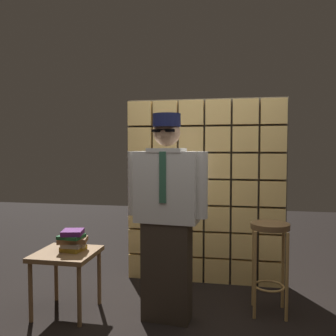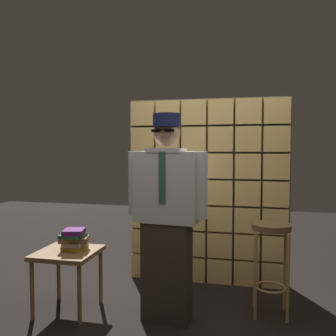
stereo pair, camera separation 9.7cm
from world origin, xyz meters
TOP-DOWN VIEW (x-y plane):
  - glass_block_wall at (0.00, 1.20)m, footprint 1.74×0.10m
  - standing_person at (-0.24, 0.25)m, footprint 0.71×0.32m
  - bar_stool at (0.64, 0.54)m, footprint 0.34×0.34m
  - side_table at (-1.14, 0.21)m, footprint 0.52×0.52m
  - book_stack at (-1.09, 0.24)m, footprint 0.28×0.23m
  - coffee_mug at (-1.06, 0.25)m, footprint 0.13×0.08m

SIDE VIEW (x-z plane):
  - side_table at x=-1.14m, z-range 0.20..0.76m
  - coffee_mug at x=-1.06m, z-range 0.55..0.65m
  - bar_stool at x=0.64m, z-range 0.20..1.01m
  - book_stack at x=-1.09m, z-range 0.56..0.75m
  - standing_person at x=-0.24m, z-range 0.04..1.80m
  - glass_block_wall at x=0.00m, z-range -0.02..2.01m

